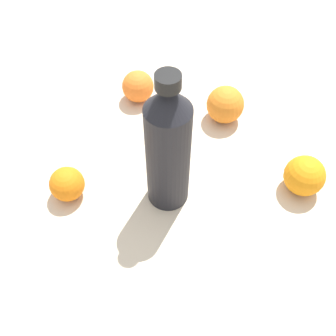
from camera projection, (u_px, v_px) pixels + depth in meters
ground_plane at (162, 170)px, 0.80m from camera, size 2.40×2.40×0.00m
water_bottle at (168, 148)px, 0.66m from camera, size 0.08×0.08×0.28m
orange_0 at (304, 176)px, 0.75m from camera, size 0.08×0.08×0.08m
orange_1 at (67, 184)px, 0.74m from camera, size 0.06×0.06×0.06m
orange_2 at (138, 86)px, 0.90m from camera, size 0.07×0.07×0.07m
orange_3 at (225, 105)px, 0.86m from camera, size 0.08×0.08×0.08m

